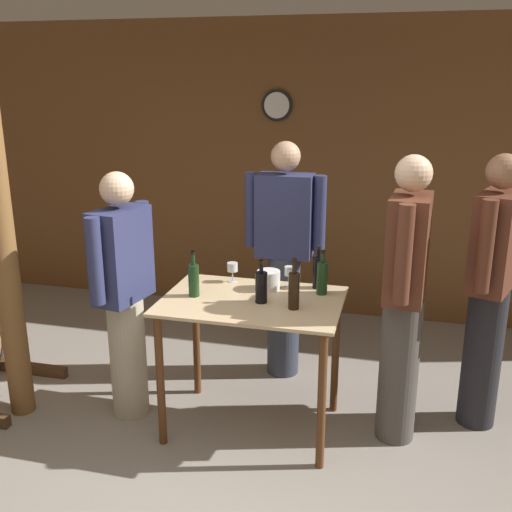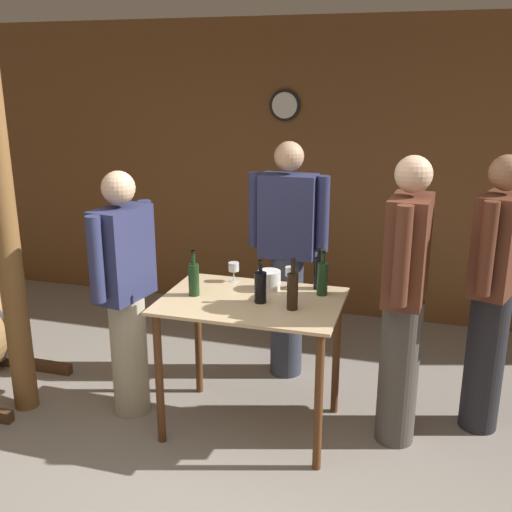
{
  "view_description": "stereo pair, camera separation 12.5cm",
  "coord_description": "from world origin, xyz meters",
  "px_view_note": "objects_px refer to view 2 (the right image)",
  "views": [
    {
      "loc": [
        0.88,
        -2.44,
        2.2
      ],
      "look_at": [
        0.02,
        0.98,
        1.13
      ],
      "focal_mm": 42.0,
      "sensor_mm": 36.0,
      "label": 1
    },
    {
      "loc": [
        1.01,
        -2.41,
        2.2
      ],
      "look_at": [
        0.02,
        0.98,
        1.13
      ],
      "focal_mm": 42.0,
      "sensor_mm": 36.0,
      "label": 2
    }
  ],
  "objects_px": {
    "wine_bottle_right": "(319,272)",
    "person_visitor_near_door": "(125,291)",
    "wine_bottle_far_left": "(194,278)",
    "wine_bottle_far_right": "(322,278)",
    "wine_bottle_center": "(292,290)",
    "wine_glass_near_center": "(290,272)",
    "person_visitor_with_scarf": "(493,291)",
    "wine_bottle_left": "(260,286)",
    "person_host": "(287,256)",
    "wine_glass_near_left": "(234,268)",
    "wooden_post": "(4,216)",
    "person_visitor_bearded": "(404,298)",
    "ice_bucket": "(269,280)"
  },
  "relations": [
    {
      "from": "wine_bottle_right",
      "to": "person_visitor_near_door",
      "type": "bearing_deg",
      "value": -163.67
    },
    {
      "from": "wine_bottle_far_left",
      "to": "wine_bottle_far_right",
      "type": "relative_size",
      "value": 1.0
    },
    {
      "from": "wine_bottle_far_left",
      "to": "wine_bottle_right",
      "type": "relative_size",
      "value": 1.04
    },
    {
      "from": "wine_bottle_center",
      "to": "wine_bottle_far_right",
      "type": "height_order",
      "value": "wine_bottle_center"
    },
    {
      "from": "wine_glass_near_center",
      "to": "person_visitor_with_scarf",
      "type": "distance_m",
      "value": 1.25
    },
    {
      "from": "wine_bottle_left",
      "to": "wine_glass_near_center",
      "type": "bearing_deg",
      "value": 71.38
    },
    {
      "from": "wine_bottle_center",
      "to": "person_visitor_with_scarf",
      "type": "distance_m",
      "value": 1.25
    },
    {
      "from": "wine_bottle_center",
      "to": "wine_bottle_far_right",
      "type": "xyz_separation_m",
      "value": [
        0.13,
        0.29,
        -0.01
      ]
    },
    {
      "from": "wine_bottle_center",
      "to": "person_visitor_with_scarf",
      "type": "relative_size",
      "value": 0.18
    },
    {
      "from": "person_host",
      "to": "person_visitor_with_scarf",
      "type": "height_order",
      "value": "person_visitor_with_scarf"
    },
    {
      "from": "wine_bottle_left",
      "to": "wine_glass_near_left",
      "type": "bearing_deg",
      "value": 130.63
    },
    {
      "from": "wine_bottle_far_right",
      "to": "wine_bottle_right",
      "type": "bearing_deg",
      "value": 111.63
    },
    {
      "from": "wooden_post",
      "to": "wine_bottle_center",
      "type": "xyz_separation_m",
      "value": [
        1.85,
        0.12,
        -0.35
      ]
    },
    {
      "from": "wine_glass_near_left",
      "to": "person_visitor_bearded",
      "type": "xyz_separation_m",
      "value": [
        1.11,
        -0.18,
        -0.03
      ]
    },
    {
      "from": "wine_bottle_far_right",
      "to": "wine_glass_near_center",
      "type": "bearing_deg",
      "value": 159.26
    },
    {
      "from": "wine_bottle_right",
      "to": "person_visitor_near_door",
      "type": "height_order",
      "value": "person_visitor_near_door"
    },
    {
      "from": "wine_bottle_far_right",
      "to": "wine_glass_near_left",
      "type": "xyz_separation_m",
      "value": [
        -0.61,
        0.09,
        -0.02
      ]
    },
    {
      "from": "wine_glass_near_center",
      "to": "person_host",
      "type": "relative_size",
      "value": 0.08
    },
    {
      "from": "wine_bottle_far_left",
      "to": "wine_bottle_center",
      "type": "height_order",
      "value": "wine_bottle_center"
    },
    {
      "from": "wine_bottle_center",
      "to": "wine_glass_near_left",
      "type": "xyz_separation_m",
      "value": [
        -0.48,
        0.37,
        -0.02
      ]
    },
    {
      "from": "wine_bottle_far_left",
      "to": "ice_bucket",
      "type": "relative_size",
      "value": 1.97
    },
    {
      "from": "wine_bottle_center",
      "to": "wine_glass_near_center",
      "type": "xyz_separation_m",
      "value": [
        -0.1,
        0.37,
        -0.02
      ]
    },
    {
      "from": "wine_glass_near_left",
      "to": "person_host",
      "type": "bearing_deg",
      "value": 63.43
    },
    {
      "from": "wine_glass_near_center",
      "to": "ice_bucket",
      "type": "bearing_deg",
      "value": -145.99
    },
    {
      "from": "wine_bottle_center",
      "to": "wine_glass_near_center",
      "type": "height_order",
      "value": "wine_bottle_center"
    },
    {
      "from": "wine_bottle_center",
      "to": "wine_bottle_far_right",
      "type": "relative_size",
      "value": 1.08
    },
    {
      "from": "wooden_post",
      "to": "person_visitor_with_scarf",
      "type": "bearing_deg",
      "value": 11.55
    },
    {
      "from": "wine_glass_near_center",
      "to": "ice_bucket",
      "type": "distance_m",
      "value": 0.15
    },
    {
      "from": "person_host",
      "to": "wine_bottle_right",
      "type": "bearing_deg",
      "value": -56.35
    },
    {
      "from": "person_host",
      "to": "wine_bottle_center",
      "type": "bearing_deg",
      "value": -74.88
    },
    {
      "from": "wine_bottle_far_left",
      "to": "wine_glass_near_center",
      "type": "bearing_deg",
      "value": 30.48
    },
    {
      "from": "wine_bottle_center",
      "to": "wine_bottle_right",
      "type": "bearing_deg",
      "value": 78.0
    },
    {
      "from": "wine_bottle_far_right",
      "to": "wine_glass_near_center",
      "type": "distance_m",
      "value": 0.24
    },
    {
      "from": "wine_bottle_far_left",
      "to": "person_visitor_bearded",
      "type": "bearing_deg",
      "value": 6.2
    },
    {
      "from": "wine_glass_near_center",
      "to": "wine_bottle_far_right",
      "type": "bearing_deg",
      "value": -20.74
    },
    {
      "from": "wine_bottle_far_left",
      "to": "person_visitor_with_scarf",
      "type": "bearing_deg",
      "value": 13.79
    },
    {
      "from": "wine_glass_near_left",
      "to": "wine_bottle_far_left",
      "type": "bearing_deg",
      "value": -116.09
    },
    {
      "from": "wine_glass_near_left",
      "to": "person_host",
      "type": "distance_m",
      "value": 0.56
    },
    {
      "from": "wooden_post",
      "to": "wine_bottle_far_left",
      "type": "relative_size",
      "value": 9.28
    },
    {
      "from": "wine_bottle_center",
      "to": "wine_glass_near_left",
      "type": "height_order",
      "value": "wine_bottle_center"
    },
    {
      "from": "wine_bottle_far_right",
      "to": "person_visitor_bearded",
      "type": "relative_size",
      "value": 0.16
    },
    {
      "from": "wine_glass_near_center",
      "to": "person_host",
      "type": "distance_m",
      "value": 0.52
    },
    {
      "from": "person_visitor_with_scarf",
      "to": "ice_bucket",
      "type": "bearing_deg",
      "value": -171.64
    },
    {
      "from": "person_visitor_near_door",
      "to": "ice_bucket",
      "type": "bearing_deg",
      "value": 15.75
    },
    {
      "from": "wine_bottle_far_left",
      "to": "person_visitor_near_door",
      "type": "xyz_separation_m",
      "value": [
        -0.47,
        -0.01,
        -0.13
      ]
    },
    {
      "from": "person_visitor_near_door",
      "to": "wine_bottle_left",
      "type": "bearing_deg",
      "value": 0.76
    },
    {
      "from": "person_visitor_bearded",
      "to": "person_visitor_near_door",
      "type": "height_order",
      "value": "person_visitor_bearded"
    },
    {
      "from": "person_host",
      "to": "wine_bottle_far_left",
      "type": "bearing_deg",
      "value": -116.38
    },
    {
      "from": "ice_bucket",
      "to": "person_visitor_bearded",
      "type": "xyz_separation_m",
      "value": [
        0.85,
        -0.1,
        0.0
      ]
    },
    {
      "from": "wine_bottle_far_right",
      "to": "person_visitor_bearded",
      "type": "bearing_deg",
      "value": -10.48
    }
  ]
}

